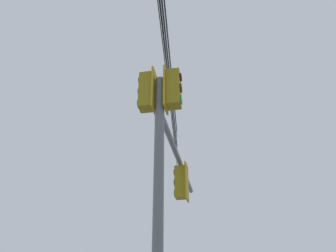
% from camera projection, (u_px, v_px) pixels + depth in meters
% --- Properties ---
extents(signal_mast_assembly, '(4.92, 3.33, 6.84)m').
position_uv_depth(signal_mast_assembly, '(167.00, 166.00, 7.22)').
color(signal_mast_assembly, slate).
rests_on(signal_mast_assembly, ground).
extents(overhead_wire_span, '(16.86, 7.90, 2.90)m').
position_uv_depth(overhead_wire_span, '(164.00, 22.00, 9.40)').
color(overhead_wire_span, black).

